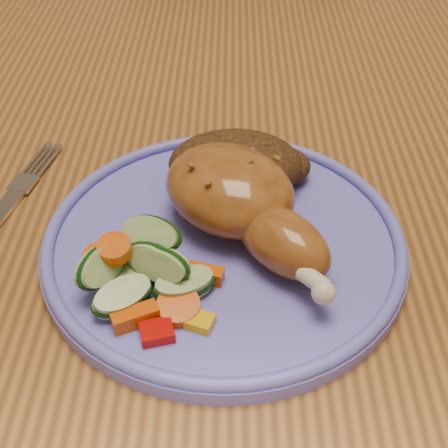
# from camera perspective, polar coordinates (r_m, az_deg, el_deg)

# --- Properties ---
(dining_table) EXTENTS (0.90, 1.40, 0.75)m
(dining_table) POSITION_cam_1_polar(r_m,az_deg,el_deg) (0.62, 1.92, -1.55)
(dining_table) COLOR brown
(dining_table) RESTS_ON ground
(chair_far) EXTENTS (0.42, 0.42, 0.91)m
(chair_far) POSITION_cam_1_polar(r_m,az_deg,el_deg) (1.23, 1.39, 12.48)
(chair_far) COLOR #4C2D16
(chair_far) RESTS_ON ground
(plate) EXTENTS (0.28, 0.28, 0.01)m
(plate) POSITION_cam_1_polar(r_m,az_deg,el_deg) (0.48, 0.00, -1.87)
(plate) COLOR #625EC9
(plate) RESTS_ON dining_table
(plate_rim) EXTENTS (0.28, 0.28, 0.01)m
(plate_rim) POSITION_cam_1_polar(r_m,az_deg,el_deg) (0.48, 0.00, -0.91)
(plate_rim) COLOR #625EC9
(plate_rim) RESTS_ON plate
(chicken_leg) EXTENTS (0.15, 0.18, 0.06)m
(chicken_leg) POSITION_cam_1_polar(r_m,az_deg,el_deg) (0.47, 1.64, 2.08)
(chicken_leg) COLOR #91521E
(chicken_leg) RESTS_ON plate
(rice_pilaf) EXTENTS (0.12, 0.08, 0.05)m
(rice_pilaf) POSITION_cam_1_polar(r_m,az_deg,el_deg) (0.52, 1.28, 5.32)
(rice_pilaf) COLOR #442811
(rice_pilaf) RESTS_ON plate
(vegetable_pile) EXTENTS (0.11, 0.10, 0.05)m
(vegetable_pile) POSITION_cam_1_polar(r_m,az_deg,el_deg) (0.44, -7.32, -4.30)
(vegetable_pile) COLOR #A50A05
(vegetable_pile) RESTS_ON plate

